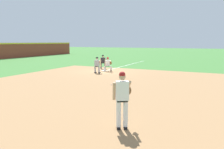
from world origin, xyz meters
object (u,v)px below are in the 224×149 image
(baseball, at_px, (111,85))
(first_baseman, at_px, (108,64))
(pitcher, at_px, (123,97))
(baserunner, at_px, (97,64))
(umpire, at_px, (103,61))
(first_base_bag, at_px, (104,71))

(baseball, xyz_separation_m, first_baseman, (5.89, 3.18, 0.69))
(baseball, xyz_separation_m, pitcher, (-6.24, -3.41, 1.02))
(baserunner, distance_m, umpire, 3.20)
(first_baseman, bearing_deg, umpire, 41.56)
(baseball, relative_size, baserunner, 0.05)
(baserunner, bearing_deg, baseball, -141.23)
(first_base_bag, distance_m, baserunner, 1.54)
(baseball, bearing_deg, umpire, 31.46)
(first_base_bag, relative_size, umpire, 0.26)
(umpire, bearing_deg, baseball, -148.54)
(baseball, bearing_deg, first_baseman, 28.42)
(first_base_bag, height_order, first_baseman, first_baseman)
(first_baseman, distance_m, baserunner, 1.55)
(baseball, height_order, umpire, umpire)
(first_base_bag, bearing_deg, baserunner, -179.87)
(pitcher, distance_m, first_baseman, 13.81)
(first_base_bag, xyz_separation_m, baserunner, (-1.34, -0.00, 0.75))
(pitcher, relative_size, baserunner, 1.27)
(pitcher, relative_size, umpire, 1.27)
(umpire, bearing_deg, first_base_bag, -148.97)
(first_base_bag, height_order, baserunner, baserunner)
(baseball, relative_size, pitcher, 0.04)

